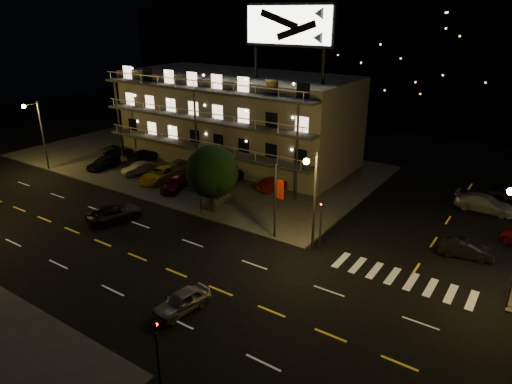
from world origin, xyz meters
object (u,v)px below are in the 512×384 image
Objects in this scene: side_car_0 at (466,249)px; road_car_east at (182,301)px; tree at (212,173)px; lot_car_2 at (161,174)px; lot_car_4 at (216,198)px; lot_car_7 at (181,165)px; road_car_west at (115,213)px.

road_car_east is (-13.19, -16.90, 0.00)m from side_car_0.
road_car_east is at bearing 130.15° from side_car_0.
lot_car_2 is at bearing 162.15° from tree.
lot_car_4 is 0.78× the size of lot_car_7.
lot_car_4 is at bearing -14.37° from lot_car_2.
lot_car_7 is (-10.21, 6.76, -3.03)m from tree.
road_car_west is (-5.39, -7.52, -0.09)m from lot_car_4.
lot_car_4 is at bearing 85.84° from side_car_0.
lot_car_7 is at bearing -55.91° from road_car_west.
road_car_west reaches higher than side_car_0.
lot_car_7 is 31.22m from side_car_0.
road_car_west is at bearing 99.25° from side_car_0.
lot_car_7 is at bearing 93.34° from lot_car_2.
lot_car_7 reaches higher than road_car_east.
tree is 3.46m from lot_car_4.
tree is at bearing -61.02° from lot_car_4.
side_car_0 is (20.91, 4.28, -3.20)m from tree.
road_car_east is (17.93, -19.37, -0.16)m from lot_car_7.
lot_car_4 is at bearing 119.86° from tree.
lot_car_2 is 23.59m from road_car_east.
tree is at bearing 129.86° from road_car_east.
lot_car_7 is 13.55m from road_car_west.
road_car_east is (7.72, -12.62, -3.20)m from tree.
tree is 1.34× the size of lot_car_7.
tree reaches higher than road_car_west.
road_car_west is at bearing -71.67° from lot_car_2.
road_car_east is at bearing 171.80° from road_car_west.
road_car_west is (-6.16, -6.18, -3.17)m from tree.
lot_car_2 is at bearing 146.41° from road_car_east.
lot_car_7 is at bearing 146.51° from tree.
lot_car_4 is at bearing 129.71° from road_car_east.
lot_car_2 is 1.13× the size of lot_car_7.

